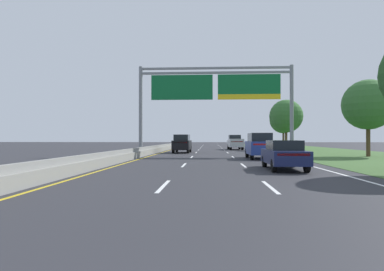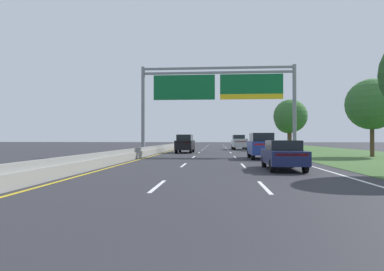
{
  "view_description": "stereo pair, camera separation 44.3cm",
  "coord_description": "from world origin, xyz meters",
  "px_view_note": "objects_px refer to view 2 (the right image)",
  "views": [
    {
      "loc": [
        -0.22,
        -0.88,
        1.68
      ],
      "look_at": [
        -1.39,
        20.39,
        1.86
      ],
      "focal_mm": 30.53,
      "sensor_mm": 36.0,
      "label": 1
    },
    {
      "loc": [
        0.22,
        -0.85,
        1.68
      ],
      "look_at": [
        -1.39,
        20.39,
        1.86
      ],
      "focal_mm": 30.53,
      "sensor_mm": 36.0,
      "label": 2
    }
  ],
  "objects_px": {
    "car_blue_right_lane_suv": "(261,145)",
    "roadside_tree_far": "(290,116)",
    "car_navy_right_lane_sedan": "(283,154)",
    "roadside_tree_distant": "(288,120)",
    "car_black_left_lane_suv": "(185,143)",
    "overhead_sign_gantry": "(217,91)",
    "roadside_tree_mid": "(372,104)",
    "pickup_truck_silver": "(239,142)"
  },
  "relations": [
    {
      "from": "car_blue_right_lane_suv",
      "to": "roadside_tree_far",
      "type": "distance_m",
      "value": 21.51
    },
    {
      "from": "car_navy_right_lane_sedan",
      "to": "roadside_tree_distant",
      "type": "distance_m",
      "value": 46.41
    },
    {
      "from": "car_black_left_lane_suv",
      "to": "roadside_tree_far",
      "type": "relative_size",
      "value": 0.66
    },
    {
      "from": "car_black_left_lane_suv",
      "to": "roadside_tree_distant",
      "type": "relative_size",
      "value": 0.61
    },
    {
      "from": "overhead_sign_gantry",
      "to": "car_blue_right_lane_suv",
      "type": "distance_m",
      "value": 7.72
    },
    {
      "from": "roadside_tree_mid",
      "to": "roadside_tree_distant",
      "type": "bearing_deg",
      "value": 90.92
    },
    {
      "from": "pickup_truck_silver",
      "to": "car_navy_right_lane_sedan",
      "type": "bearing_deg",
      "value": 178.84
    },
    {
      "from": "pickup_truck_silver",
      "to": "roadside_tree_distant",
      "type": "height_order",
      "value": "roadside_tree_distant"
    },
    {
      "from": "car_navy_right_lane_sedan",
      "to": "overhead_sign_gantry",
      "type": "bearing_deg",
      "value": 14.61
    },
    {
      "from": "roadside_tree_far",
      "to": "pickup_truck_silver",
      "type": "bearing_deg",
      "value": 165.96
    },
    {
      "from": "car_blue_right_lane_suv",
      "to": "roadside_tree_distant",
      "type": "bearing_deg",
      "value": -15.28
    },
    {
      "from": "pickup_truck_silver",
      "to": "car_black_left_lane_suv",
      "type": "bearing_deg",
      "value": 146.32
    },
    {
      "from": "roadside_tree_mid",
      "to": "roadside_tree_far",
      "type": "relative_size",
      "value": 0.98
    },
    {
      "from": "overhead_sign_gantry",
      "to": "pickup_truck_silver",
      "type": "xyz_separation_m",
      "value": [
        3.25,
        17.34,
        -5.19
      ]
    },
    {
      "from": "overhead_sign_gantry",
      "to": "pickup_truck_silver",
      "type": "distance_m",
      "value": 18.39
    },
    {
      "from": "car_blue_right_lane_suv",
      "to": "roadside_tree_distant",
      "type": "distance_m",
      "value": 37.23
    },
    {
      "from": "car_navy_right_lane_sedan",
      "to": "roadside_tree_far",
      "type": "relative_size",
      "value": 0.61
    },
    {
      "from": "car_blue_right_lane_suv",
      "to": "roadside_tree_far",
      "type": "xyz_separation_m",
      "value": [
        6.81,
        20.05,
        3.75
      ]
    },
    {
      "from": "car_black_left_lane_suv",
      "to": "roadside_tree_mid",
      "type": "distance_m",
      "value": 19.5
    },
    {
      "from": "pickup_truck_silver",
      "to": "roadside_tree_mid",
      "type": "xyz_separation_m",
      "value": [
        10.72,
        -18.39,
        3.69
      ]
    },
    {
      "from": "roadside_tree_distant",
      "to": "car_navy_right_lane_sedan",
      "type": "bearing_deg",
      "value": -102.5
    },
    {
      "from": "car_blue_right_lane_suv",
      "to": "roadside_tree_mid",
      "type": "bearing_deg",
      "value": -71.45
    },
    {
      "from": "overhead_sign_gantry",
      "to": "car_blue_right_lane_suv",
      "type": "xyz_separation_m",
      "value": [
        3.56,
        -4.49,
        -5.16
      ]
    },
    {
      "from": "roadside_tree_distant",
      "to": "car_black_left_lane_suv",
      "type": "bearing_deg",
      "value": -124.58
    },
    {
      "from": "pickup_truck_silver",
      "to": "car_navy_right_lane_sedan",
      "type": "relative_size",
      "value": 1.23
    },
    {
      "from": "pickup_truck_silver",
      "to": "roadside_tree_far",
      "type": "bearing_deg",
      "value": -105.58
    },
    {
      "from": "pickup_truck_silver",
      "to": "roadside_tree_mid",
      "type": "relative_size",
      "value": 0.77
    },
    {
      "from": "pickup_truck_silver",
      "to": "roadside_tree_distant",
      "type": "relative_size",
      "value": 0.7
    },
    {
      "from": "overhead_sign_gantry",
      "to": "car_navy_right_lane_sedan",
      "type": "distance_m",
      "value": 15.36
    },
    {
      "from": "car_navy_right_lane_sedan",
      "to": "roadside_tree_distant",
      "type": "relative_size",
      "value": 0.57
    },
    {
      "from": "overhead_sign_gantry",
      "to": "car_black_left_lane_suv",
      "type": "height_order",
      "value": "overhead_sign_gantry"
    },
    {
      "from": "pickup_truck_silver",
      "to": "car_navy_right_lane_sedan",
      "type": "height_order",
      "value": "pickup_truck_silver"
    },
    {
      "from": "pickup_truck_silver",
      "to": "car_blue_right_lane_suv",
      "type": "xyz_separation_m",
      "value": [
        0.31,
        -21.83,
        0.02
      ]
    },
    {
      "from": "car_navy_right_lane_sedan",
      "to": "roadside_tree_distant",
      "type": "xyz_separation_m",
      "value": [
        10.0,
        45.11,
        4.39
      ]
    },
    {
      "from": "roadside_tree_mid",
      "to": "pickup_truck_silver",
      "type": "bearing_deg",
      "value": 120.25
    },
    {
      "from": "overhead_sign_gantry",
      "to": "roadside_tree_far",
      "type": "bearing_deg",
      "value": 56.31
    },
    {
      "from": "pickup_truck_silver",
      "to": "car_navy_right_lane_sedan",
      "type": "distance_m",
      "value": 31.29
    },
    {
      "from": "roadside_tree_distant",
      "to": "overhead_sign_gantry",
      "type": "bearing_deg",
      "value": -113.35
    },
    {
      "from": "pickup_truck_silver",
      "to": "car_black_left_lane_suv",
      "type": "xyz_separation_m",
      "value": [
        -7.01,
        -11.15,
        0.02
      ]
    },
    {
      "from": "car_black_left_lane_suv",
      "to": "roadside_tree_distant",
      "type": "xyz_separation_m",
      "value": [
        17.21,
        24.97,
        4.11
      ]
    },
    {
      "from": "overhead_sign_gantry",
      "to": "roadside_tree_far",
      "type": "xyz_separation_m",
      "value": [
        10.37,
        15.56,
        -1.41
      ]
    },
    {
      "from": "car_navy_right_lane_sedan",
      "to": "roadside_tree_far",
      "type": "bearing_deg",
      "value": -12.5
    }
  ]
}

